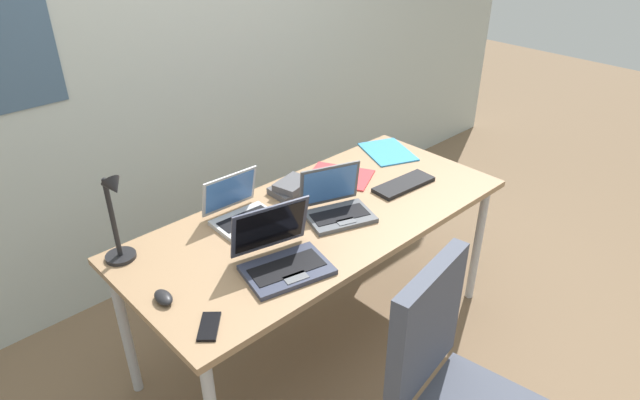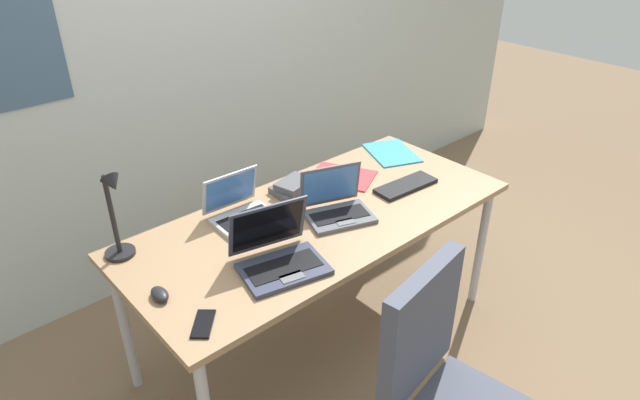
{
  "view_description": "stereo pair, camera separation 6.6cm",
  "coord_description": "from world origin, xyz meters",
  "px_view_note": "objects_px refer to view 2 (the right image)",
  "views": [
    {
      "loc": [
        -1.46,
        -1.55,
        2.05
      ],
      "look_at": [
        0.0,
        0.0,
        0.82
      ],
      "focal_mm": 31.25,
      "sensor_mm": 36.0,
      "label": 1
    },
    {
      "loc": [
        -1.41,
        -1.59,
        2.05
      ],
      "look_at": [
        0.0,
        0.0,
        0.82
      ],
      "focal_mm": 31.25,
      "sensor_mm": 36.0,
      "label": 2
    }
  ],
  "objects_px": {
    "laptop_back_left": "(279,255)",
    "computer_mouse": "(160,294)",
    "laptop_mid_desk": "(337,207)",
    "external_keyboard": "(406,186)",
    "paper_folder_front_right": "(392,153)",
    "desk_lamp": "(115,216)",
    "paper_folder_back_left": "(342,176)",
    "cell_phone": "(203,324)",
    "laptop_center": "(241,210)",
    "book_stack": "(294,187)"
  },
  "relations": [
    {
      "from": "desk_lamp",
      "to": "book_stack",
      "type": "bearing_deg",
      "value": -2.49
    },
    {
      "from": "desk_lamp",
      "to": "laptop_center",
      "type": "distance_m",
      "value": 0.55
    },
    {
      "from": "laptop_mid_desk",
      "to": "computer_mouse",
      "type": "xyz_separation_m",
      "value": [
        -0.87,
        0.01,
        -0.03
      ]
    },
    {
      "from": "laptop_center",
      "to": "paper_folder_back_left",
      "type": "height_order",
      "value": "laptop_center"
    },
    {
      "from": "desk_lamp",
      "to": "cell_phone",
      "type": "bearing_deg",
      "value": -86.5
    },
    {
      "from": "laptop_mid_desk",
      "to": "laptop_center",
      "type": "bearing_deg",
      "value": 142.06
    },
    {
      "from": "desk_lamp",
      "to": "laptop_center",
      "type": "bearing_deg",
      "value": -6.77
    },
    {
      "from": "computer_mouse",
      "to": "paper_folder_front_right",
      "type": "bearing_deg",
      "value": 13.66
    },
    {
      "from": "paper_folder_back_left",
      "to": "computer_mouse",
      "type": "bearing_deg",
      "value": -167.9
    },
    {
      "from": "desk_lamp",
      "to": "paper_folder_back_left",
      "type": "height_order",
      "value": "desk_lamp"
    },
    {
      "from": "cell_phone",
      "to": "paper_folder_back_left",
      "type": "xyz_separation_m",
      "value": [
        1.1,
        0.47,
        -0.0
      ]
    },
    {
      "from": "computer_mouse",
      "to": "book_stack",
      "type": "distance_m",
      "value": 0.9
    },
    {
      "from": "desk_lamp",
      "to": "cell_phone",
      "type": "distance_m",
      "value": 0.58
    },
    {
      "from": "external_keyboard",
      "to": "book_stack",
      "type": "xyz_separation_m",
      "value": [
        -0.44,
        0.32,
        0.02
      ]
    },
    {
      "from": "external_keyboard",
      "to": "book_stack",
      "type": "bearing_deg",
      "value": 148.01
    },
    {
      "from": "external_keyboard",
      "to": "cell_phone",
      "type": "bearing_deg",
      "value": -167.49
    },
    {
      "from": "paper_folder_front_right",
      "to": "cell_phone",
      "type": "bearing_deg",
      "value": -161.73
    },
    {
      "from": "paper_folder_front_right",
      "to": "laptop_back_left",
      "type": "bearing_deg",
      "value": -160.01
    },
    {
      "from": "desk_lamp",
      "to": "computer_mouse",
      "type": "height_order",
      "value": "desk_lamp"
    },
    {
      "from": "computer_mouse",
      "to": "paper_folder_front_right",
      "type": "distance_m",
      "value": 1.56
    },
    {
      "from": "paper_folder_back_left",
      "to": "desk_lamp",
      "type": "bearing_deg",
      "value": 176.28
    },
    {
      "from": "laptop_mid_desk",
      "to": "paper_folder_front_right",
      "type": "height_order",
      "value": "laptop_mid_desk"
    },
    {
      "from": "computer_mouse",
      "to": "paper_folder_front_right",
      "type": "xyz_separation_m",
      "value": [
        1.54,
        0.27,
        -0.01
      ]
    },
    {
      "from": "computer_mouse",
      "to": "book_stack",
      "type": "relative_size",
      "value": 0.47
    },
    {
      "from": "computer_mouse",
      "to": "cell_phone",
      "type": "xyz_separation_m",
      "value": [
        0.04,
        -0.23,
        -0.01
      ]
    },
    {
      "from": "external_keyboard",
      "to": "laptop_back_left",
      "type": "bearing_deg",
      "value": -169.9
    },
    {
      "from": "desk_lamp",
      "to": "laptop_mid_desk",
      "type": "height_order",
      "value": "desk_lamp"
    },
    {
      "from": "book_stack",
      "to": "laptop_center",
      "type": "bearing_deg",
      "value": -175.58
    },
    {
      "from": "laptop_mid_desk",
      "to": "paper_folder_back_left",
      "type": "relative_size",
      "value": 1.12
    },
    {
      "from": "cell_phone",
      "to": "paper_folder_back_left",
      "type": "distance_m",
      "value": 1.19
    },
    {
      "from": "laptop_back_left",
      "to": "computer_mouse",
      "type": "relative_size",
      "value": 3.96
    },
    {
      "from": "cell_phone",
      "to": "paper_folder_front_right",
      "type": "xyz_separation_m",
      "value": [
        1.49,
        0.49,
        -0.0
      ]
    },
    {
      "from": "laptop_mid_desk",
      "to": "paper_folder_front_right",
      "type": "relative_size",
      "value": 1.12
    },
    {
      "from": "cell_phone",
      "to": "book_stack",
      "type": "relative_size",
      "value": 0.66
    },
    {
      "from": "desk_lamp",
      "to": "external_keyboard",
      "type": "distance_m",
      "value": 1.35
    },
    {
      "from": "external_keyboard",
      "to": "book_stack",
      "type": "distance_m",
      "value": 0.55
    },
    {
      "from": "desk_lamp",
      "to": "laptop_center",
      "type": "xyz_separation_m",
      "value": [
        0.52,
        -0.06,
        -0.16
      ]
    },
    {
      "from": "external_keyboard",
      "to": "paper_folder_front_right",
      "type": "relative_size",
      "value": 1.06
    },
    {
      "from": "laptop_mid_desk",
      "to": "cell_phone",
      "type": "relative_size",
      "value": 2.55
    },
    {
      "from": "book_stack",
      "to": "computer_mouse",
      "type": "bearing_deg",
      "value": -161.8
    },
    {
      "from": "external_keyboard",
      "to": "computer_mouse",
      "type": "xyz_separation_m",
      "value": [
        -1.3,
        0.04,
        0.01
      ]
    },
    {
      "from": "laptop_center",
      "to": "laptop_back_left",
      "type": "distance_m",
      "value": 0.4
    },
    {
      "from": "laptop_mid_desk",
      "to": "paper_folder_back_left",
      "type": "xyz_separation_m",
      "value": [
        0.27,
        0.25,
        -0.04
      ]
    },
    {
      "from": "external_keyboard",
      "to": "paper_folder_front_right",
      "type": "xyz_separation_m",
      "value": [
        0.24,
        0.31,
        -0.01
      ]
    },
    {
      "from": "laptop_center",
      "to": "paper_folder_back_left",
      "type": "relative_size",
      "value": 0.9
    },
    {
      "from": "desk_lamp",
      "to": "paper_folder_back_left",
      "type": "bearing_deg",
      "value": -3.72
    },
    {
      "from": "computer_mouse",
      "to": "book_stack",
      "type": "xyz_separation_m",
      "value": [
        0.85,
        0.28,
        0.01
      ]
    },
    {
      "from": "desk_lamp",
      "to": "laptop_mid_desk",
      "type": "distance_m",
      "value": 0.93
    },
    {
      "from": "laptop_center",
      "to": "laptop_back_left",
      "type": "bearing_deg",
      "value": -102.8
    },
    {
      "from": "external_keyboard",
      "to": "paper_folder_back_left",
      "type": "distance_m",
      "value": 0.33
    }
  ]
}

